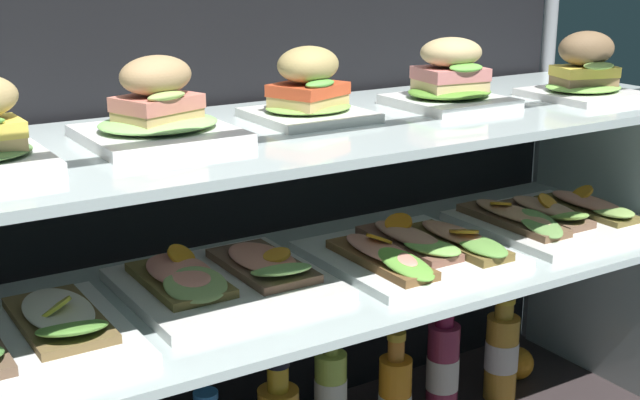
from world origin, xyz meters
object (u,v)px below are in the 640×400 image
at_px(plated_roll_sandwich_center, 158,113).
at_px(juice_bottle_back_center, 395,397).
at_px(plated_roll_sandwich_right_of_center, 450,81).
at_px(open_sandwich_tray_mid_right, 551,217).
at_px(juice_bottle_front_middle, 443,368).
at_px(plated_roll_sandwich_far_left, 584,74).
at_px(plated_roll_sandwich_mid_right, 308,91).
at_px(orange_fruit_beside_bottles, 517,363).
at_px(open_sandwich_tray_near_left_corner, 11,338).
at_px(open_sandwich_tray_mid_left, 414,250).
at_px(open_sandwich_tray_right_of_center, 224,278).
at_px(juice_bottle_tucked_behind, 501,354).
at_px(juice_bottle_front_fourth, 331,399).

distance_m(plated_roll_sandwich_center, juice_bottle_back_center, 0.74).
bearing_deg(plated_roll_sandwich_center, plated_roll_sandwich_right_of_center, -0.75).
bearing_deg(open_sandwich_tray_mid_right, juice_bottle_front_middle, 154.84).
bearing_deg(plated_roll_sandwich_far_left, plated_roll_sandwich_right_of_center, 167.45).
height_order(plated_roll_sandwich_far_left, juice_bottle_front_middle, plated_roll_sandwich_far_left).
bearing_deg(plated_roll_sandwich_mid_right, orange_fruit_beside_bottles, 5.38).
height_order(plated_roll_sandwich_center, plated_roll_sandwich_right_of_center, plated_roll_sandwich_center).
distance_m(plated_roll_sandwich_mid_right, open_sandwich_tray_near_left_corner, 0.57).
distance_m(juice_bottle_back_center, juice_bottle_front_middle, 0.13).
relative_size(juice_bottle_back_center, juice_bottle_front_middle, 0.92).
height_order(plated_roll_sandwich_center, open_sandwich_tray_mid_right, plated_roll_sandwich_center).
distance_m(plated_roll_sandwich_mid_right, juice_bottle_back_center, 0.62).
bearing_deg(open_sandwich_tray_mid_left, open_sandwich_tray_right_of_center, 170.49).
xyz_separation_m(open_sandwich_tray_right_of_center, juice_bottle_front_middle, (0.48, 0.04, -0.30)).
bearing_deg(open_sandwich_tray_mid_right, juice_bottle_tucked_behind, 114.52).
bearing_deg(open_sandwich_tray_mid_right, plated_roll_sandwich_right_of_center, 172.07).
xyz_separation_m(open_sandwich_tray_right_of_center, juice_bottle_tucked_behind, (0.63, 0.03, -0.31)).
bearing_deg(open_sandwich_tray_near_left_corner, plated_roll_sandwich_center, 9.75).
height_order(plated_roll_sandwich_right_of_center, juice_bottle_front_middle, plated_roll_sandwich_right_of_center).
xyz_separation_m(plated_roll_sandwich_center, open_sandwich_tray_mid_right, (0.76, -0.04, -0.27)).
relative_size(open_sandwich_tray_near_left_corner, orange_fruit_beside_bottles, 4.30).
distance_m(open_sandwich_tray_near_left_corner, open_sandwich_tray_mid_right, 0.99).
relative_size(plated_roll_sandwich_center, plated_roll_sandwich_mid_right, 1.19).
relative_size(plated_roll_sandwich_center, open_sandwich_tray_mid_left, 0.68).
distance_m(plated_roll_sandwich_far_left, open_sandwich_tray_right_of_center, 0.75).
distance_m(open_sandwich_tray_near_left_corner, open_sandwich_tray_right_of_center, 0.33).
bearing_deg(juice_bottle_front_fourth, juice_bottle_back_center, -11.30).
distance_m(plated_roll_sandwich_mid_right, juice_bottle_front_fourth, 0.58).
height_order(open_sandwich_tray_mid_left, juice_bottle_tucked_behind, open_sandwich_tray_mid_left).
xyz_separation_m(plated_roll_sandwich_far_left, juice_bottle_tucked_behind, (-0.06, 0.10, -0.58)).
relative_size(open_sandwich_tray_near_left_corner, open_sandwich_tray_mid_right, 1.00).
bearing_deg(juice_bottle_front_middle, plated_roll_sandwich_right_of_center, -137.26).
bearing_deg(juice_bottle_back_center, open_sandwich_tray_right_of_center, -176.65).
bearing_deg(plated_roll_sandwich_far_left, open_sandwich_tray_right_of_center, 174.16).
height_order(plated_roll_sandwich_mid_right, orange_fruit_beside_bottles, plated_roll_sandwich_mid_right).
height_order(juice_bottle_back_center, juice_bottle_tucked_behind, juice_bottle_tucked_behind).
height_order(plated_roll_sandwich_center, juice_bottle_front_middle, plated_roll_sandwich_center).
relative_size(open_sandwich_tray_mid_right, orange_fruit_beside_bottles, 4.30).
xyz_separation_m(juice_bottle_front_fourth, juice_bottle_tucked_behind, (0.40, -0.02, -0.01)).
relative_size(plated_roll_sandwich_right_of_center, open_sandwich_tray_near_left_corner, 0.59).
bearing_deg(plated_roll_sandwich_far_left, juice_bottle_front_middle, 152.04).
xyz_separation_m(plated_roll_sandwich_center, juice_bottle_tucked_behind, (0.73, 0.03, -0.57)).
height_order(plated_roll_sandwich_center, juice_bottle_front_fourth, plated_roll_sandwich_center).
distance_m(open_sandwich_tray_right_of_center, open_sandwich_tray_mid_left, 0.33).
height_order(plated_roll_sandwich_center, juice_bottle_back_center, plated_roll_sandwich_center).
relative_size(plated_roll_sandwich_center, juice_bottle_front_middle, 0.86).
height_order(open_sandwich_tray_right_of_center, juice_bottle_front_fourth, open_sandwich_tray_right_of_center).
relative_size(open_sandwich_tray_right_of_center, juice_bottle_front_fourth, 1.23).
xyz_separation_m(plated_roll_sandwich_mid_right, open_sandwich_tray_right_of_center, (-0.16, -0.02, -0.27)).
relative_size(plated_roll_sandwich_center, plated_roll_sandwich_far_left, 1.16).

